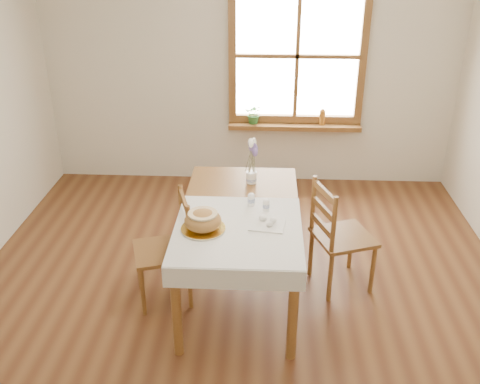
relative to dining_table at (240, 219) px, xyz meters
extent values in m
plane|color=brown|center=(0.00, -0.30, -0.66)|extent=(5.00, 5.00, 0.00)
cube|color=beige|center=(0.00, 2.20, 0.64)|extent=(4.50, 0.10, 2.60)
cube|color=brown|center=(0.50, 2.16, 0.10)|extent=(1.46, 0.08, 0.08)
cube|color=brown|center=(-0.19, 2.16, 0.79)|extent=(0.08, 0.08, 1.30)
cube|color=brown|center=(1.19, 2.16, 0.79)|extent=(0.08, 0.08, 1.30)
cube|color=brown|center=(0.50, 2.16, 0.79)|extent=(0.04, 0.06, 1.30)
cube|color=brown|center=(0.50, 2.16, 0.79)|extent=(1.30, 0.06, 0.04)
cube|color=white|center=(0.50, 2.19, 0.79)|extent=(1.30, 0.01, 1.30)
cube|color=brown|center=(0.50, 2.10, 0.03)|extent=(1.46, 0.20, 0.05)
cube|color=brown|center=(0.00, 0.00, 0.06)|extent=(0.90, 1.60, 0.05)
cylinder|color=brown|center=(-0.39, -0.74, -0.31)|extent=(0.07, 0.07, 0.70)
cylinder|color=brown|center=(0.39, -0.74, -0.31)|extent=(0.07, 0.07, 0.70)
cylinder|color=brown|center=(-0.39, 0.74, -0.31)|extent=(0.07, 0.07, 0.70)
cylinder|color=brown|center=(0.39, 0.74, -0.31)|extent=(0.07, 0.07, 0.70)
cube|color=silver|center=(0.00, -0.30, 0.09)|extent=(0.91, 0.99, 0.01)
cylinder|color=white|center=(-0.24, -0.33, 0.10)|extent=(0.32, 0.32, 0.02)
ellipsoid|color=olive|center=(-0.24, -0.33, 0.18)|extent=(0.26, 0.26, 0.14)
cube|color=silver|center=(0.21, -0.25, 0.10)|extent=(0.27, 0.24, 0.01)
cylinder|color=white|center=(0.08, 0.06, 0.15)|extent=(0.07, 0.07, 0.10)
cylinder|color=white|center=(0.20, -0.02, 0.14)|extent=(0.06, 0.06, 0.10)
cylinder|color=white|center=(0.07, 0.47, 0.13)|extent=(0.10, 0.10, 0.10)
imported|color=#33702D|center=(0.05, 2.10, 0.14)|extent=(0.22, 0.24, 0.17)
cylinder|color=#9C601C|center=(0.80, 2.10, 0.14)|extent=(0.08, 0.08, 0.18)
camera|label=1|loc=(0.18, -3.57, 2.01)|focal=40.00mm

